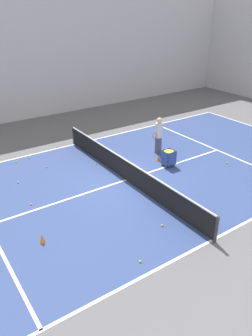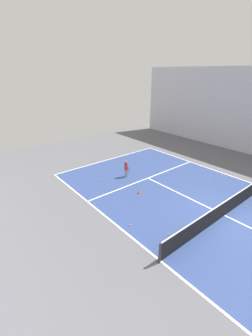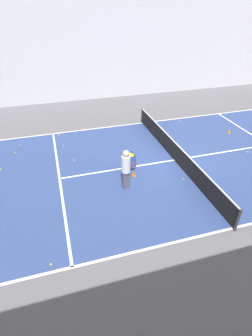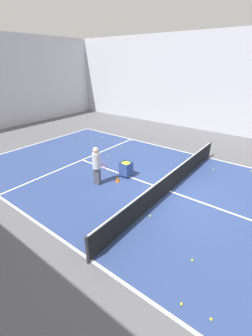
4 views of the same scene
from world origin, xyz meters
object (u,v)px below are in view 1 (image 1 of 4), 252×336
object	(u,v)px
coach_at_net	(159,133)
training_cone_1	(42,239)
tennis_net	(126,170)
training_cone_0	(158,158)
ball_cart	(169,155)

from	to	relation	value
coach_at_net	training_cone_1	xyz separation A→B (m)	(3.39, -7.48, -0.90)
tennis_net	training_cone_0	xyz separation A→B (m)	(-0.73, 2.39, -0.37)
training_cone_0	training_cone_1	size ratio (longest dim) A/B	0.81
tennis_net	coach_at_net	distance (m)	3.38
tennis_net	coach_at_net	bearing A→B (deg)	116.46
coach_at_net	training_cone_0	world-z (taller)	coach_at_net
coach_at_net	training_cone_0	bearing A→B (deg)	43.82
tennis_net	ball_cart	bearing A→B (deg)	91.09
coach_at_net	training_cone_1	bearing A→B (deg)	16.55
tennis_net	training_cone_1	xyz separation A→B (m)	(1.90, -4.50, -0.34)
coach_at_net	training_cone_0	distance (m)	1.33
tennis_net	training_cone_1	bearing A→B (deg)	-67.05
training_cone_1	training_cone_0	bearing A→B (deg)	110.96
tennis_net	training_cone_0	bearing A→B (deg)	107.08
ball_cart	training_cone_1	distance (m)	7.19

